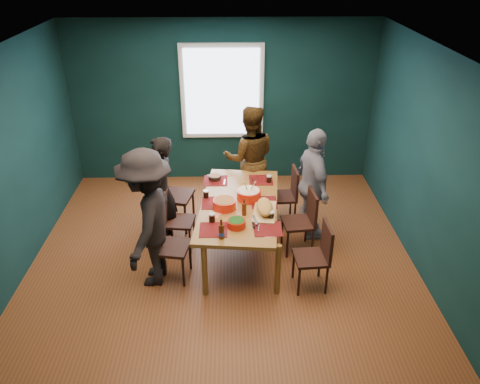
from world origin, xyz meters
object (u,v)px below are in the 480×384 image
object	(u,v)px
chair_left_near	(164,241)
person_right	(313,185)
person_near_left	(148,219)
bowl_dumpling	(249,194)
chair_right_far	(288,191)
chair_right_mid	(305,217)
dining_table	(239,207)
chair_right_near	(318,252)
person_far_left	(162,192)
chair_left_mid	(173,216)
bowl_salad	(224,204)
chair_left_far	(168,189)
cutting_board	(265,208)
person_back	(250,158)
bowl_herbs	(236,223)

from	to	relation	value
chair_left_near	person_right	bearing A→B (deg)	34.48
person_near_left	bowl_dumpling	xyz separation A→B (m)	(1.21, 0.69, -0.06)
chair_right_far	chair_right_mid	bearing A→B (deg)	-83.92
dining_table	person_right	xyz separation A→B (m)	(1.01, 0.36, 0.13)
dining_table	chair_right_far	world-z (taller)	chair_right_far
chair_right_near	chair_left_near	bearing A→B (deg)	168.57
chair_left_near	person_far_left	size ratio (longest dim) A/B	0.58
chair_left_mid	chair_right_far	size ratio (longest dim) A/B	0.98
chair_right_near	bowl_salad	size ratio (longest dim) A/B	2.92
chair_right_far	dining_table	bearing A→B (deg)	-138.63
person_near_left	bowl_salad	bearing A→B (deg)	124.23
chair_right_far	chair_right_near	bearing A→B (deg)	-87.10
chair_left_near	person_near_left	world-z (taller)	person_near_left
chair_left_far	chair_left_near	size ratio (longest dim) A/B	1.14
chair_right_far	cutting_board	xyz separation A→B (m)	(-0.42, -1.00, 0.31)
dining_table	chair_left_mid	bearing A→B (deg)	178.99
cutting_board	chair_right_near	bearing A→B (deg)	-32.06
person_back	chair_left_far	bearing A→B (deg)	22.66
bowl_herbs	dining_table	bearing A→B (deg)	85.15
bowl_salad	bowl_herbs	xyz separation A→B (m)	(0.14, -0.44, -0.01)
chair_left_mid	chair_right_near	distance (m)	1.99
dining_table	bowl_herbs	size ratio (longest dim) A/B	9.13
chair_right_near	person_far_left	bearing A→B (deg)	148.10
bowl_dumpling	chair_left_far	bearing A→B (deg)	153.23
chair_left_near	bowl_herbs	world-z (taller)	chair_left_near
chair_left_mid	person_back	world-z (taller)	person_back
person_near_left	person_far_left	bearing A→B (deg)	-176.49
person_right	person_near_left	world-z (taller)	person_near_left
person_near_left	bowl_herbs	bearing A→B (deg)	98.01
chair_left_far	person_near_left	bearing A→B (deg)	-80.93
chair_left_near	chair_left_mid	bearing A→B (deg)	96.25
chair_left_far	cutting_board	world-z (taller)	chair_left_far
person_far_left	chair_left_far	bearing A→B (deg)	176.34
person_near_left	cutting_board	size ratio (longest dim) A/B	2.56
person_far_left	bowl_herbs	world-z (taller)	person_far_left
bowl_dumpling	bowl_herbs	world-z (taller)	bowl_dumpling
chair_left_near	chair_right_near	world-z (taller)	chair_left_near
dining_table	cutting_board	xyz separation A→B (m)	(0.31, -0.26, 0.14)
chair_right_mid	cutting_board	size ratio (longest dim) A/B	1.29
person_back	person_right	distance (m)	1.18
chair_right_far	bowl_salad	world-z (taller)	bowl_salad
person_right	person_near_left	xyz separation A→B (m)	(-2.09, -0.94, 0.07)
person_back	bowl_dumpling	distance (m)	1.10
chair_right_near	person_right	bearing A→B (deg)	80.85
chair_left_near	chair_right_mid	world-z (taller)	chair_left_near
chair_left_near	person_right	world-z (taller)	person_right
person_right	person_near_left	bearing A→B (deg)	102.81
bowl_salad	bowl_herbs	bearing A→B (deg)	-71.89
cutting_board	chair_left_far	bearing A→B (deg)	152.77
person_near_left	chair_right_mid	bearing A→B (deg)	113.79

